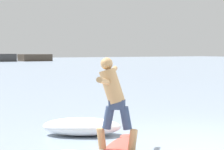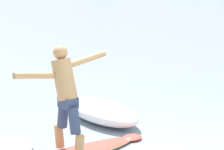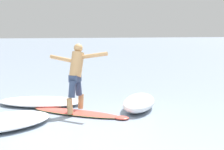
# 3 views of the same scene
# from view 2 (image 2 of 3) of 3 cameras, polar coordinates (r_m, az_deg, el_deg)

# --- Properties ---
(surfer) EXTENTS (1.05, 1.19, 1.56)m
(surfer) POSITION_cam_2_polar(r_m,az_deg,el_deg) (7.50, -5.05, -1.80)
(surfer) COLOR tan
(surfer) RESTS_ON surfboard
(wave_foam_at_tail) EXTENTS (1.74, 1.51, 0.36)m
(wave_foam_at_tail) POSITION_cam_2_polar(r_m,az_deg,el_deg) (9.08, -1.11, -3.94)
(wave_foam_at_tail) COLOR white
(wave_foam_at_tail) RESTS_ON ground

